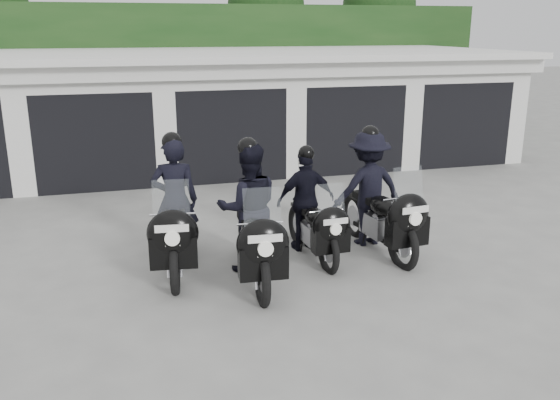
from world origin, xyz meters
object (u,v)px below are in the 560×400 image
object	(u,v)px
police_bike_b	(251,218)
police_bike_d	(373,196)
police_bike_a	(175,216)
police_bike_c	(310,208)

from	to	relation	value
police_bike_b	police_bike_d	xyz separation A→B (m)	(2.22, 0.63, 0.00)
police_bike_b	police_bike_d	size ratio (longest dim) A/B	1.01
police_bike_a	police_bike_c	world-z (taller)	police_bike_a
police_bike_c	police_bike_d	xyz separation A→B (m)	(1.11, -0.02, 0.13)
police_bike_b	police_bike_a	bearing A→B (deg)	155.41
police_bike_b	police_bike_d	distance (m)	2.31
police_bike_c	police_bike_d	size ratio (longest dim) A/B	0.87
police_bike_b	police_bike_c	xyz separation A→B (m)	(1.12, 0.64, -0.12)
police_bike_a	police_bike_d	world-z (taller)	police_bike_a
police_bike_a	police_bike_d	bearing A→B (deg)	8.35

